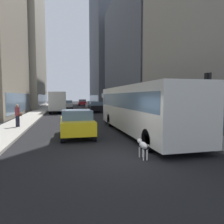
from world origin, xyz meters
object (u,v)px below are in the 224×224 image
at_px(car_red_coupe, 82,102).
at_px(dalmatian_dog, 143,145).
at_px(pedestrian_with_handbag, 18,115).
at_px(transit_bus, 139,106).
at_px(box_truck, 58,101).
at_px(car_yellow_taxi, 77,123).
at_px(car_white_van, 68,104).
at_px(car_black_suv, 96,107).
at_px(car_silver_sedan, 91,105).
at_px(traffic_light_near, 208,96).

relative_size(car_red_coupe, dalmatian_dog, 4.27).
bearing_deg(pedestrian_with_handbag, transit_bus, -25.89).
distance_m(box_truck, dalmatian_dog, 24.73).
xyz_separation_m(car_yellow_taxi, car_white_van, (-0.00, 30.29, 0.00)).
bearing_deg(car_black_suv, transit_bus, -90.00).
xyz_separation_m(car_black_suv, car_yellow_taxi, (-4.00, -18.70, -0.00)).
bearing_deg(car_red_coupe, car_yellow_taxi, -95.40).
distance_m(car_black_suv, box_truck, 5.71).
xyz_separation_m(car_yellow_taxi, car_silver_sedan, (4.00, 23.54, 0.00)).
height_order(car_red_coupe, car_white_van, same).
relative_size(car_black_suv, traffic_light_near, 1.27).
xyz_separation_m(car_red_coupe, box_truck, (-5.60, -22.84, 0.84)).
height_order(car_red_coupe, dalmatian_dog, car_red_coupe).
bearing_deg(dalmatian_dog, car_black_suv, 85.73).
height_order(pedestrian_with_handbag, traffic_light_near, traffic_light_near).
bearing_deg(box_truck, car_yellow_taxi, -85.30).
xyz_separation_m(car_black_suv, car_white_van, (-4.00, 11.59, -0.00)).
bearing_deg(pedestrian_with_handbag, car_red_coupe, 78.03).
xyz_separation_m(car_silver_sedan, box_truck, (-5.60, -4.09, 0.84)).
height_order(car_black_suv, box_truck, box_truck).
distance_m(car_black_suv, car_yellow_taxi, 19.13).
bearing_deg(car_red_coupe, box_truck, -103.77).
bearing_deg(car_silver_sedan, dalmatian_dog, -93.55).
xyz_separation_m(car_red_coupe, traffic_light_near, (2.10, -46.01, 1.61)).
distance_m(box_truck, pedestrian_with_handbag, 15.62).
bearing_deg(box_truck, car_black_suv, -7.60).
distance_m(car_red_coupe, pedestrian_with_handbag, 39.10).
distance_m(transit_bus, car_red_coupe, 42.20).
xyz_separation_m(transit_bus, car_black_suv, (0.00, 18.60, -0.95)).
relative_size(car_yellow_taxi, car_silver_sedan, 0.86).
distance_m(car_white_van, car_silver_sedan, 7.85).
distance_m(car_silver_sedan, traffic_light_near, 27.39).
xyz_separation_m(dalmatian_dog, pedestrian_with_handbag, (-6.34, 8.99, 0.50)).
distance_m(car_yellow_taxi, car_white_van, 30.29).
bearing_deg(car_white_van, dalmatian_dog, -86.37).
relative_size(box_truck, pedestrian_with_handbag, 4.44).
height_order(box_truck, pedestrian_with_handbag, box_truck).
relative_size(car_silver_sedan, pedestrian_with_handbag, 2.69).
height_order(car_black_suv, car_white_van, same).
bearing_deg(traffic_light_near, box_truck, 108.38).
relative_size(car_black_suv, car_silver_sedan, 0.95).
relative_size(transit_bus, traffic_light_near, 3.39).
distance_m(car_silver_sedan, dalmatian_dog, 28.55).
distance_m(car_silver_sedan, pedestrian_with_handbag, 21.12).
bearing_deg(traffic_light_near, dalmatian_dog, -162.34).
bearing_deg(car_white_van, car_silver_sedan, -59.35).
relative_size(transit_bus, car_yellow_taxi, 2.94).
height_order(car_white_van, traffic_light_near, traffic_light_near).
bearing_deg(transit_bus, box_truck, 106.15).
bearing_deg(car_white_van, traffic_light_near, -79.83).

